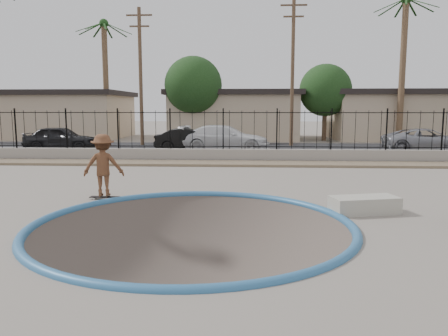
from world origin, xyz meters
The scene contains 23 objects.
ground centered at (0.00, 12.00, -1.10)m, with size 120.00×120.00×2.20m, color gray.
bowl_pit centered at (0.00, -1.00, 0.00)m, with size 6.84×6.84×1.80m, color #51463E, non-canonical shape.
coping_ring centered at (0.00, -1.00, 0.00)m, with size 7.04×7.04×0.20m, color #2D6494.
rock_strip centered at (0.00, 9.20, 0.06)m, with size 42.00×1.60×0.11m, color #877458.
retaining_wall centered at (0.00, 10.30, 0.30)m, with size 42.00×0.45×0.60m, color gray.
fence centered at (0.00, 10.30, 1.50)m, with size 40.00×0.04×1.80m.
street centered at (0.00, 17.00, 0.02)m, with size 90.00×8.00×0.04m, color black.
house_west centered at (-15.00, 26.50, 1.97)m, with size 11.60×8.60×3.90m.
house_center centered at (0.00, 26.50, 1.97)m, with size 10.60×8.60×3.90m.
house_east centered at (14.00, 26.50, 1.97)m, with size 12.60×8.60×3.90m.
palm_mid centered at (-10.00, 24.00, 6.69)m, with size 2.30×2.30×9.30m.
palm_right centered at (12.00, 22.00, 7.33)m, with size 2.30×2.30×10.30m.
utility_pole_left centered at (-6.00, 19.00, 4.70)m, with size 1.70×0.24×9.00m.
utility_pole_mid centered at (4.00, 19.00, 4.96)m, with size 1.70×0.24×9.50m.
street_tree_left centered at (-3.00, 23.00, 4.19)m, with size 4.32×4.32×6.36m.
street_tree_mid centered at (7.00, 24.00, 3.84)m, with size 3.96×3.96×5.83m.
skater centered at (-2.80, 1.60, 0.86)m, with size 1.11×0.64×1.71m, color brown.
skateboard centered at (-2.80, 1.60, 0.06)m, with size 0.82×0.22×0.07m.
concrete_ledge centered at (4.00, 0.37, 0.20)m, with size 1.60×0.70×0.40m, color #AAA697.
car_a centered at (-9.87, 15.00, 0.75)m, with size 1.68×4.18×1.42m, color black.
car_b centered at (-2.26, 15.00, 0.69)m, with size 1.38×3.96×1.30m, color black.
car_c centered at (-0.16, 14.96, 0.78)m, with size 2.09×5.14×1.49m, color silver.
car_d centered at (11.23, 15.00, 0.70)m, with size 2.21×4.80×1.33m, color gray.
Camera 1 is at (1.20, -10.11, 2.53)m, focal length 35.00 mm.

